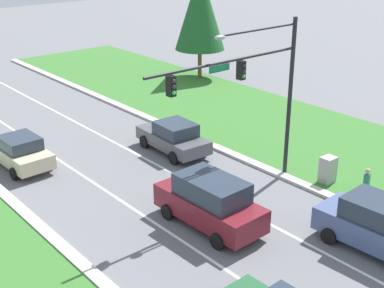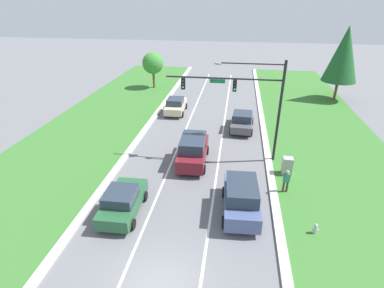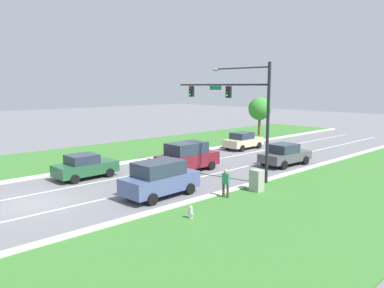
# 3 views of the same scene
# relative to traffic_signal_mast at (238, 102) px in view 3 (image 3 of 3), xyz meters

# --- Properties ---
(ground_plane) EXTENTS (160.00, 160.00, 0.00)m
(ground_plane) POSITION_rel_traffic_signal_mast_xyz_m (-3.56, -12.62, -5.20)
(ground_plane) COLOR slate
(curb_strip_right) EXTENTS (0.50, 90.00, 0.15)m
(curb_strip_right) POSITION_rel_traffic_signal_mast_xyz_m (2.09, -12.62, -5.12)
(curb_strip_right) COLOR beige
(curb_strip_right) RESTS_ON ground_plane
(curb_strip_left) EXTENTS (0.50, 90.00, 0.15)m
(curb_strip_left) POSITION_rel_traffic_signal_mast_xyz_m (-9.21, -12.62, -5.12)
(curb_strip_left) COLOR beige
(curb_strip_left) RESTS_ON ground_plane
(grass_verge_right) EXTENTS (10.00, 90.00, 0.08)m
(grass_verge_right) POSITION_rel_traffic_signal_mast_xyz_m (7.34, -12.62, -5.16)
(grass_verge_right) COLOR #38702D
(grass_verge_right) RESTS_ON ground_plane
(lane_stripe_inner_left) EXTENTS (0.14, 81.00, 0.01)m
(lane_stripe_inner_left) POSITION_rel_traffic_signal_mast_xyz_m (-5.36, -12.62, -5.19)
(lane_stripe_inner_left) COLOR white
(lane_stripe_inner_left) RESTS_ON ground_plane
(lane_stripe_inner_right) EXTENTS (0.14, 81.00, 0.01)m
(lane_stripe_inner_right) POSITION_rel_traffic_signal_mast_xyz_m (-1.76, -12.62, -5.19)
(lane_stripe_inner_right) COLOR white
(lane_stripe_inner_right) RESTS_ON ground_plane
(traffic_signal_mast) EXTENTS (8.45, 0.41, 7.74)m
(traffic_signal_mast) POSITION_rel_traffic_signal_mast_xyz_m (0.00, 0.00, 0.00)
(traffic_signal_mast) COLOR black
(traffic_signal_mast) RESTS_ON ground_plane
(champagne_sedan) EXTENTS (2.15, 4.45, 1.68)m
(champagne_sedan) POSITION_rel_traffic_signal_mast_xyz_m (-7.22, 9.40, -4.36)
(champagne_sedan) COLOR beige
(champagne_sedan) RESTS_ON ground_plane
(graphite_sedan) EXTENTS (2.31, 4.66, 1.74)m
(graphite_sedan) POSITION_rel_traffic_signal_mast_xyz_m (-0.01, 5.81, -4.33)
(graphite_sedan) COLOR #4C4C51
(graphite_sedan) RESTS_ON ground_plane
(burgundy_suv) EXTENTS (2.27, 4.93, 2.16)m
(burgundy_suv) POSITION_rel_traffic_signal_mast_xyz_m (-3.71, -1.27, -4.11)
(burgundy_suv) COLOR maroon
(burgundy_suv) RESTS_ON ground_plane
(forest_sedan) EXTENTS (2.19, 4.26, 1.67)m
(forest_sedan) POSITION_rel_traffic_signal_mast_xyz_m (-6.91, -7.85, -4.37)
(forest_sedan) COLOR #235633
(forest_sedan) RESTS_ON ground_plane
(slate_blue_suv) EXTENTS (2.35, 4.69, 2.05)m
(slate_blue_suv) POSITION_rel_traffic_signal_mast_xyz_m (-0.06, -6.70, -4.15)
(slate_blue_suv) COLOR #475684
(slate_blue_suv) RESTS_ON ground_plane
(utility_cabinet) EXTENTS (0.70, 0.60, 1.36)m
(utility_cabinet) POSITION_rel_traffic_signal_mast_xyz_m (3.21, -1.99, -4.52)
(utility_cabinet) COLOR #9E9E99
(utility_cabinet) RESTS_ON ground_plane
(pedestrian) EXTENTS (0.43, 0.33, 1.69)m
(pedestrian) POSITION_rel_traffic_signal_mast_xyz_m (2.83, -4.30, -4.26)
(pedestrian) COLOR #42382D
(pedestrian) RESTS_ON ground_plane
(fire_hydrant) EXTENTS (0.34, 0.20, 0.70)m
(fire_hydrant) POSITION_rel_traffic_signal_mast_xyz_m (3.97, -8.00, -4.85)
(fire_hydrant) COLOR #B7B7BC
(fire_hydrant) RESTS_ON ground_plane
(oak_near_left_tree) EXTENTS (2.85, 2.85, 4.87)m
(oak_near_left_tree) POSITION_rel_traffic_signal_mast_xyz_m (-12.17, 18.56, -1.78)
(oak_near_left_tree) COLOR brown
(oak_near_left_tree) RESTS_ON ground_plane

